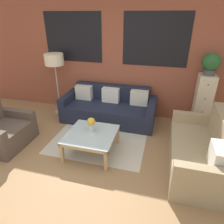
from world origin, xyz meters
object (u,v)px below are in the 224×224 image
object	(u,v)px
couch_dark	(109,109)
settee_vintage	(200,152)
coffee_table	(91,136)
floor_lamp	(54,62)
flower_vase	(91,124)
armchair_corner	(3,132)
potted_plant	(211,63)
drawer_cabinet	(202,102)

from	to	relation	value
couch_dark	settee_vintage	world-z (taller)	settee_vintage
couch_dark	coffee_table	xyz separation A→B (m)	(0.04, -1.31, 0.05)
floor_lamp	flower_vase	size ratio (longest dim) A/B	5.48
armchair_corner	potted_plant	xyz separation A→B (m)	(3.71, 1.72, 1.15)
settee_vintage	floor_lamp	bearing A→B (deg)	157.69
coffee_table	floor_lamp	distance (m)	2.17
couch_dark	floor_lamp	world-z (taller)	floor_lamp
settee_vintage	flower_vase	bearing A→B (deg)	179.47
coffee_table	potted_plant	xyz separation A→B (m)	(1.99, 1.52, 1.09)
armchair_corner	flower_vase	xyz separation A→B (m)	(1.70, 0.28, 0.28)
couch_dark	armchair_corner	xyz separation A→B (m)	(-1.68, -1.51, -0.01)
drawer_cabinet	potted_plant	xyz separation A→B (m)	(-0.00, 0.00, 0.83)
coffee_table	floor_lamp	bearing A→B (deg)	135.14
drawer_cabinet	flower_vase	size ratio (longest dim) A/B	4.42
floor_lamp	potted_plant	bearing A→B (deg)	2.50
potted_plant	flower_vase	distance (m)	2.62
settee_vintage	flower_vase	size ratio (longest dim) A/B	6.18
couch_dark	armchair_corner	bearing A→B (deg)	-138.00
flower_vase	settee_vintage	bearing A→B (deg)	-0.53
floor_lamp	drawer_cabinet	bearing A→B (deg)	2.50
couch_dark	coffee_table	size ratio (longest dim) A/B	2.50
flower_vase	potted_plant	bearing A→B (deg)	35.81
drawer_cabinet	potted_plant	size ratio (longest dim) A/B	2.75
drawer_cabinet	potted_plant	distance (m)	0.83
couch_dark	armchair_corner	size ratio (longest dim) A/B	2.29
coffee_table	floor_lamp	size ratio (longest dim) A/B	0.58
drawer_cabinet	flower_vase	distance (m)	2.47
coffee_table	floor_lamp	world-z (taller)	floor_lamp
settee_vintage	flower_vase	xyz separation A→B (m)	(-1.85, 0.02, 0.25)
armchair_corner	coffee_table	world-z (taller)	armchair_corner
flower_vase	floor_lamp	bearing A→B (deg)	136.38
drawer_cabinet	coffee_table	bearing A→B (deg)	-142.53
coffee_table	flower_vase	xyz separation A→B (m)	(-0.02, 0.08, 0.22)
couch_dark	armchair_corner	distance (m)	2.26
coffee_table	drawer_cabinet	distance (m)	2.52
couch_dark	potted_plant	xyz separation A→B (m)	(2.03, 0.22, 1.14)
potted_plant	armchair_corner	bearing A→B (deg)	-155.05
armchair_corner	coffee_table	xyz separation A→B (m)	(1.72, 0.20, 0.06)
coffee_table	flower_vase	bearing A→B (deg)	103.68
settee_vintage	coffee_table	bearing A→B (deg)	-178.16
couch_dark	flower_vase	world-z (taller)	couch_dark
couch_dark	settee_vintage	xyz separation A→B (m)	(1.87, -1.25, 0.03)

